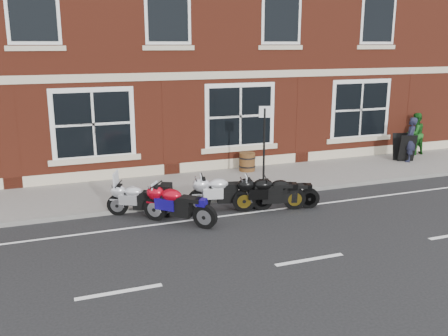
# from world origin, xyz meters

# --- Properties ---
(ground) EXTENTS (80.00, 80.00, 0.00)m
(ground) POSITION_xyz_m (0.00, 0.00, 0.00)
(ground) COLOR black
(ground) RESTS_ON ground
(sidewalk) EXTENTS (30.00, 3.00, 0.12)m
(sidewalk) POSITION_xyz_m (0.00, 3.00, 0.06)
(sidewalk) COLOR slate
(sidewalk) RESTS_ON ground
(kerb) EXTENTS (30.00, 0.16, 0.12)m
(kerb) POSITION_xyz_m (0.00, 1.42, 0.06)
(kerb) COLOR slate
(kerb) RESTS_ON ground
(pub_building) EXTENTS (24.00, 12.00, 12.00)m
(pub_building) POSITION_xyz_m (0.00, 10.50, 6.00)
(pub_building) COLOR maroon
(pub_building) RESTS_ON ground
(moto_touring_silver) EXTENTS (1.69, 0.96, 1.22)m
(moto_touring_silver) POSITION_xyz_m (-2.81, 1.03, 0.49)
(moto_touring_silver) COLOR black
(moto_touring_silver) RESTS_ON ground
(moto_sport_red) EXTENTS (1.55, 1.54, 0.92)m
(moto_sport_red) POSITION_xyz_m (-2.00, 0.07, 0.53)
(moto_sport_red) COLOR black
(moto_sport_red) RESTS_ON ground
(moto_sport_black) EXTENTS (2.00, 0.59, 0.91)m
(moto_sport_black) POSITION_xyz_m (0.56, 0.25, 0.52)
(moto_sport_black) COLOR black
(moto_sport_black) RESTS_ON ground
(moto_sport_silver) EXTENTS (2.03, 0.56, 0.92)m
(moto_sport_silver) POSITION_xyz_m (-0.56, 0.70, 0.53)
(moto_sport_silver) COLOR black
(moto_sport_silver) RESTS_ON ground
(moto_naked_black) EXTENTS (1.86, 0.58, 0.85)m
(moto_naked_black) POSITION_xyz_m (1.03, 0.18, 0.49)
(moto_naked_black) COLOR black
(moto_naked_black) RESTS_ON ground
(pedestrian_left) EXTENTS (0.72, 0.70, 1.67)m
(pedestrian_left) POSITION_xyz_m (7.82, 3.16, 0.95)
(pedestrian_left) COLOR black
(pedestrian_left) RESTS_ON sidewalk
(pedestrian_right) EXTENTS (0.86, 0.70, 1.66)m
(pedestrian_right) POSITION_xyz_m (8.87, 4.11, 0.95)
(pedestrian_right) COLOR #164D16
(pedestrian_right) RESTS_ON sidewalk
(a_board_sign) EXTENTS (0.71, 0.57, 1.03)m
(a_board_sign) POSITION_xyz_m (7.70, 3.32, 0.63)
(a_board_sign) COLOR black
(a_board_sign) RESTS_ON sidewalk
(barrel_planter) EXTENTS (0.57, 0.57, 0.64)m
(barrel_planter) POSITION_xyz_m (1.57, 4.01, 0.44)
(barrel_planter) COLOR #493513
(barrel_planter) RESTS_ON sidewalk
(parking_sign) EXTENTS (0.34, 0.14, 2.48)m
(parking_sign) POSITION_xyz_m (1.34, 2.18, 1.55)
(parking_sign) COLOR black
(parking_sign) RESTS_ON sidewalk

